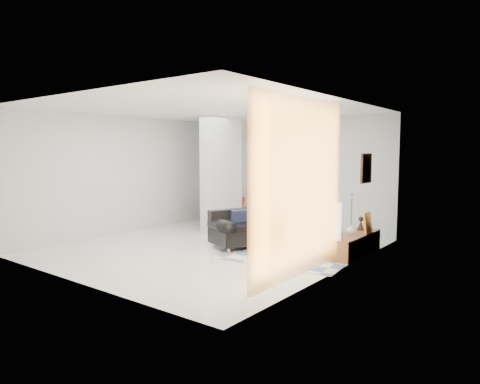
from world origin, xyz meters
The scene contains 17 objects.
floor centered at (0.00, 0.00, 0.00)m, with size 6.00×6.00×0.00m, color white.
ceiling centered at (0.00, 0.00, 2.80)m, with size 6.00×6.00×0.00m, color white.
wall_back centered at (0.00, 3.00, 1.40)m, with size 6.00×6.00×0.00m, color silver.
wall_front centered at (0.00, -3.00, 1.40)m, with size 6.00×6.00×0.00m, color silver.
wall_left centered at (-2.75, 0.00, 1.40)m, with size 6.00×6.00×0.00m, color silver.
wall_right centered at (2.75, 0.00, 1.40)m, with size 6.00×6.00×0.00m, color silver.
partition_column centered at (-1.10, 1.60, 1.40)m, with size 0.35×1.20×2.80m, color #BABFC2.
hallway_door centered at (-2.10, 2.96, 1.02)m, with size 0.85×0.06×2.04m, color white.
curtain centered at (2.67, -1.15, 1.45)m, with size 2.55×2.55×0.00m, color gold.
wall_art centered at (2.72, 1.17, 1.65)m, with size 0.04×0.45×0.55m, color #3F2011.
media_console centered at (2.52, 1.18, 0.21)m, with size 0.45×1.59×0.80m.
loveseat centered at (0.43, 0.50, 0.36)m, with size 1.29×1.59×0.76m.
daybed centered at (-1.56, 2.52, 0.42)m, with size 1.67×1.11×0.77m.
area_rug centered at (1.60, 0.20, 0.01)m, with size 2.29×1.53×0.01m, color beige.
cylinder_lamp centered at (2.50, 0.48, 0.73)m, with size 0.12×0.12×0.66m, color beige.
bronze_figurine centered at (2.47, 1.62, 0.54)m, with size 0.14×0.14×0.27m, color black, non-canonical shape.
vase centered at (2.47, 1.13, 0.49)m, with size 0.18×0.18×0.18m, color white.
Camera 1 is at (5.64, -6.49, 1.95)m, focal length 32.00 mm.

